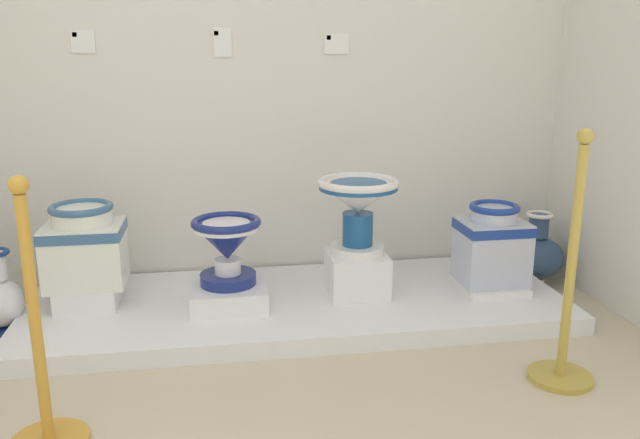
{
  "coord_description": "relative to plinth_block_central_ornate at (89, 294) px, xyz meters",
  "views": [
    {
      "loc": [
        1.27,
        -1.2,
        1.34
      ],
      "look_at": [
        1.79,
        1.94,
        0.51
      ],
      "focal_mm": 35.97,
      "sensor_mm": 36.0,
      "label": 1
    }
  ],
  "objects": [
    {
      "name": "info_placard_first",
      "position": [
        -0.0,
        0.45,
        1.25
      ],
      "size": [
        0.12,
        0.01,
        0.12
      ],
      "color": "white"
    },
    {
      "name": "plinth_block_central_ornate",
      "position": [
        0.0,
        0.0,
        0.0
      ],
      "size": [
        0.3,
        0.33,
        0.11
      ],
      "primitive_type": "cube",
      "color": "white",
      "rests_on": "display_platform"
    },
    {
      "name": "plinth_block_tall_cobalt",
      "position": [
        2.11,
        -0.13,
        -0.03
      ],
      "size": [
        0.33,
        0.35,
        0.04
      ],
      "primitive_type": "cube",
      "color": "white",
      "rests_on": "display_platform"
    },
    {
      "name": "plinth_block_leftmost",
      "position": [
        1.38,
        -0.08,
        0.06
      ],
      "size": [
        0.31,
        0.29,
        0.22
      ],
      "primitive_type": "cube",
      "color": "white",
      "rests_on": "display_platform"
    },
    {
      "name": "plinth_block_slender_white",
      "position": [
        0.7,
        -0.12,
        0.0
      ],
      "size": [
        0.38,
        0.4,
        0.11
      ],
      "primitive_type": "cube",
      "color": "white",
      "rests_on": "display_platform"
    },
    {
      "name": "info_placard_third",
      "position": [
        1.36,
        0.45,
        1.24
      ],
      "size": [
        0.14,
        0.01,
        0.11
      ],
      "color": "white"
    },
    {
      "name": "stanchion_post_near_left",
      "position": [
        0.05,
        -1.11,
        0.12
      ],
      "size": [
        0.27,
        0.27,
        0.96
      ],
      "color": "gold",
      "rests_on": "ground_plane"
    },
    {
      "name": "antique_toilet_slender_white",
      "position": [
        0.7,
        -0.12,
        0.27
      ],
      "size": [
        0.35,
        0.35,
        0.34
      ],
      "color": "navy",
      "rests_on": "plinth_block_slender_white"
    },
    {
      "name": "decorative_vase_companion",
      "position": [
        2.53,
        0.17,
        0.03
      ],
      "size": [
        0.32,
        0.32,
        0.43
      ],
      "color": "white",
      "rests_on": "ground_plane"
    },
    {
      "name": "decorative_vase_corner",
      "position": [
        -0.4,
        -0.08,
        0.03
      ],
      "size": [
        0.22,
        0.22,
        0.42
      ],
      "color": "navy",
      "rests_on": "ground_plane"
    },
    {
      "name": "info_placard_second",
      "position": [
        0.73,
        0.45,
        1.25
      ],
      "size": [
        0.1,
        0.01,
        0.16
      ],
      "color": "white"
    },
    {
      "name": "antique_toilet_leftmost",
      "position": [
        1.38,
        -0.08,
        0.45
      ],
      "size": [
        0.42,
        0.42,
        0.4
      ],
      "color": "white",
      "rests_on": "plinth_block_leftmost"
    },
    {
      "name": "stanchion_post_near_right",
      "position": [
        2.06,
        -0.97,
        0.16
      ],
      "size": [
        0.27,
        0.27,
        1.06
      ],
      "color": "#B5983C",
      "rests_on": "ground_plane"
    },
    {
      "name": "wall_back",
      "position": [
        1.06,
        0.48,
        1.34
      ],
      "size": [
        3.53,
        0.06,
        2.98
      ],
      "primitive_type": "cube",
      "color": "silver",
      "rests_on": "ground_plane"
    },
    {
      "name": "antique_toilet_central_ornate",
      "position": [
        -0.0,
        0.0,
        0.27
      ],
      "size": [
        0.39,
        0.32,
        0.42
      ],
      "color": "white",
      "rests_on": "plinth_block_central_ornate"
    },
    {
      "name": "antique_toilet_tall_cobalt",
      "position": [
        2.11,
        -0.13,
        0.21
      ],
      "size": [
        0.35,
        0.3,
        0.43
      ],
      "color": "silver",
      "rests_on": "plinth_block_tall_cobalt"
    },
    {
      "name": "display_platform",
      "position": [
        1.06,
        -0.08,
        -0.1
      ],
      "size": [
        2.78,
        1.03,
        0.09
      ],
      "primitive_type": "cube",
      "color": "white",
      "rests_on": "ground_plane"
    }
  ]
}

